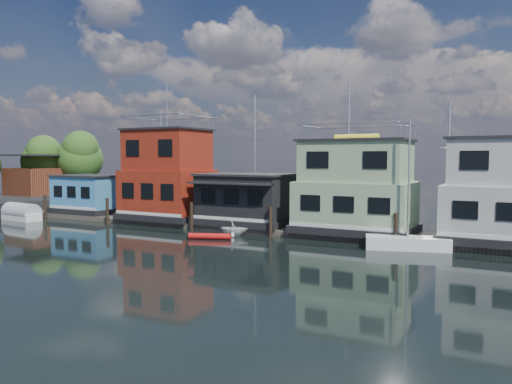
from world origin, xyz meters
The scene contains 14 objects.
ground centered at (0.00, 0.00, 0.00)m, with size 160.00×160.00×0.00m, color black.
dock centered at (0.00, 12.00, 0.20)m, with size 48.00×5.00×0.40m, color #595147.
houseboat_blue centered at (-18.00, 12.00, 2.21)m, with size 6.40×4.90×3.66m.
houseboat_red centered at (-8.50, 12.00, 4.10)m, with size 7.40×5.90×11.86m.
houseboat_dark centered at (-0.50, 11.98, 2.42)m, with size 7.40×6.10×4.06m.
houseboat_green centered at (8.50, 12.00, 3.55)m, with size 8.40×5.90×7.03m.
houseboat_white centered at (18.50, 12.00, 3.54)m, with size 8.40×5.90×6.66m.
pilings centered at (-0.33, 9.20, 1.10)m, with size 42.28×0.28×2.20m.
background_masts centered at (4.76, 18.00, 5.55)m, with size 36.40×0.16×12.00m.
shore centered at (-30.67, 15.86, 3.60)m, with size 12.40×15.72×8.24m.
tarp_runabout centered at (-21.45, 6.96, 0.63)m, with size 4.33×2.16×1.69m.
red_kayak centered at (-0.22, 6.08, 0.22)m, with size 0.44×0.44×3.01m, color red.
dinghy_white centered at (0.40, 8.33, 0.57)m, with size 1.88×2.18×1.15m, color white.
day_sailer centered at (12.83, 8.77, 0.46)m, with size 5.36×3.04×8.03m.
Camera 1 is at (19.02, -23.07, 5.80)m, focal length 35.00 mm.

